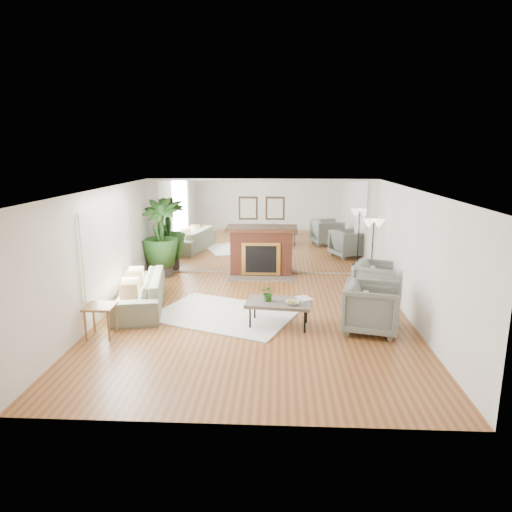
# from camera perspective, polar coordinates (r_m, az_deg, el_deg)

# --- Properties ---
(ground) EXTENTS (7.00, 7.00, 0.00)m
(ground) POSITION_cam_1_polar(r_m,az_deg,el_deg) (8.95, -0.17, -7.93)
(ground) COLOR brown
(ground) RESTS_ON ground
(wall_left) EXTENTS (0.02, 7.00, 2.50)m
(wall_left) POSITION_cam_1_polar(r_m,az_deg,el_deg) (9.24, -19.03, 0.10)
(wall_left) COLOR white
(wall_left) RESTS_ON ground
(wall_right) EXTENTS (0.02, 7.00, 2.50)m
(wall_right) POSITION_cam_1_polar(r_m,az_deg,el_deg) (8.94, 19.33, -0.33)
(wall_right) COLOR white
(wall_right) RESTS_ON ground
(wall_back) EXTENTS (6.00, 0.02, 2.50)m
(wall_back) POSITION_cam_1_polar(r_m,az_deg,el_deg) (12.01, 0.72, 3.65)
(wall_back) COLOR white
(wall_back) RESTS_ON ground
(mirror_panel) EXTENTS (5.40, 0.04, 2.40)m
(mirror_panel) POSITION_cam_1_polar(r_m,az_deg,el_deg) (11.99, 0.71, 3.64)
(mirror_panel) COLOR silver
(mirror_panel) RESTS_ON wall_back
(window_panel) EXTENTS (0.04, 2.40, 1.50)m
(window_panel) POSITION_cam_1_polar(r_m,az_deg,el_deg) (9.57, -18.04, 1.22)
(window_panel) COLOR #B2E09E
(window_panel) RESTS_ON wall_left
(fireplace) EXTENTS (1.85, 0.83, 2.05)m
(fireplace) POSITION_cam_1_polar(r_m,az_deg,el_deg) (11.89, 0.67, 0.67)
(fireplace) COLOR brown
(fireplace) RESTS_ON ground
(area_rug) EXTENTS (3.13, 2.71, 0.03)m
(area_rug) POSITION_cam_1_polar(r_m,az_deg,el_deg) (9.19, -3.95, -7.30)
(area_rug) COLOR silver
(area_rug) RESTS_ON ground
(coffee_table) EXTENTS (1.27, 0.84, 0.48)m
(coffee_table) POSITION_cam_1_polar(r_m,az_deg,el_deg) (8.50, 2.88, -5.94)
(coffee_table) COLOR #6A6054
(coffee_table) RESTS_ON ground
(sofa) EXTENTS (1.37, 2.52, 0.70)m
(sofa) POSITION_cam_1_polar(r_m,az_deg,el_deg) (9.78, -14.40, -4.36)
(sofa) COLOR slate
(sofa) RESTS_ON ground
(armchair_back) EXTENTS (1.20, 1.19, 0.84)m
(armchair_back) POSITION_cam_1_polar(r_m,az_deg,el_deg) (10.32, 14.83, -3.07)
(armchair_back) COLOR slate
(armchair_back) RESTS_ON ground
(armchair_front) EXTENTS (1.17, 1.15, 0.89)m
(armchair_front) POSITION_cam_1_polar(r_m,az_deg,el_deg) (8.51, 14.25, -6.31)
(armchair_front) COLOR slate
(armchair_front) RESTS_ON ground
(side_table) EXTENTS (0.52, 0.52, 0.58)m
(side_table) POSITION_cam_1_polar(r_m,az_deg,el_deg) (8.46, -18.89, -6.45)
(side_table) COLOR #906139
(side_table) RESTS_ON ground
(potted_ficus) EXTENTS (1.01, 1.01, 2.01)m
(potted_ficus) POSITION_cam_1_polar(r_m,az_deg,el_deg) (11.99, -11.89, 2.52)
(potted_ficus) COLOR #2A241F
(potted_ficus) RESTS_ON ground
(floor_lamp) EXTENTS (0.53, 0.29, 1.62)m
(floor_lamp) POSITION_cam_1_polar(r_m,az_deg,el_deg) (11.20, 14.47, 3.26)
(floor_lamp) COLOR black
(floor_lamp) RESTS_ON ground
(tabletop_plant) EXTENTS (0.32, 0.29, 0.31)m
(tabletop_plant) POSITION_cam_1_polar(r_m,az_deg,el_deg) (8.46, 1.55, -4.65)
(tabletop_plant) COLOR #2D5820
(tabletop_plant) RESTS_ON coffee_table
(fruit_bowl) EXTENTS (0.27, 0.27, 0.06)m
(fruit_bowl) POSITION_cam_1_polar(r_m,az_deg,el_deg) (8.34, 4.57, -5.83)
(fruit_bowl) COLOR #906139
(fruit_bowl) RESTS_ON coffee_table
(book) EXTENTS (0.35, 0.39, 0.02)m
(book) POSITION_cam_1_polar(r_m,az_deg,el_deg) (8.59, 5.41, -5.42)
(book) COLOR #906139
(book) RESTS_ON coffee_table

